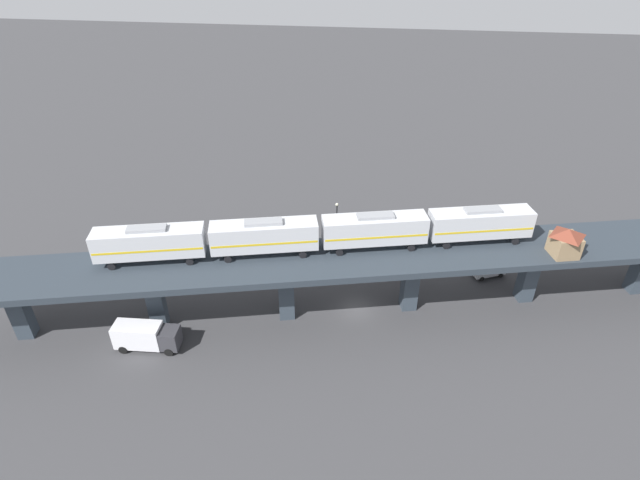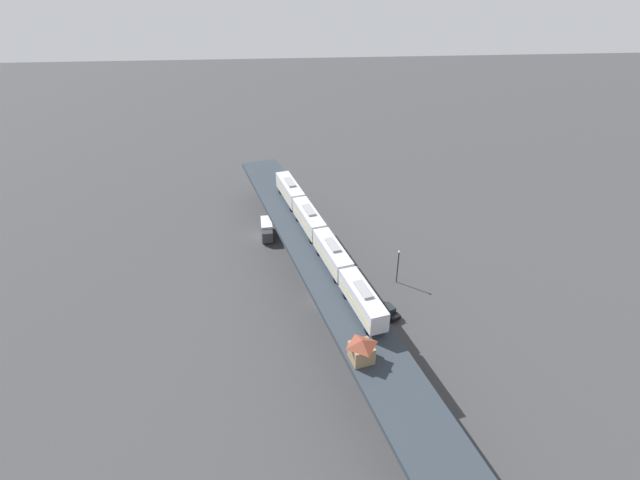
{
  "view_description": "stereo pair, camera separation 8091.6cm",
  "coord_description": "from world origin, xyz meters",
  "px_view_note": "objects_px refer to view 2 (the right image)",
  "views": [
    {
      "loc": [
        47.47,
        2.51,
        40.26
      ],
      "look_at": [
        -0.26,
        -4.52,
        9.7
      ],
      "focal_mm": 28.0,
      "sensor_mm": 36.0,
      "label": 1
    },
    {
      "loc": [
        5.24,
        69.75,
        55.83
      ],
      "look_at": [
        -0.26,
        -4.52,
        9.7
      ],
      "focal_mm": 28.0,
      "sensor_mm": 36.0,
      "label": 2
    }
  ],
  "objects_px": {
    "street_car_black": "(388,311)",
    "delivery_truck": "(267,229)",
    "signal_hut": "(362,349)",
    "subway_train": "(320,235)",
    "street_lamp": "(398,264)",
    "street_car_silver": "(394,363)"
  },
  "relations": [
    {
      "from": "street_car_black",
      "to": "delivery_truck",
      "type": "relative_size",
      "value": 0.65
    },
    {
      "from": "signal_hut",
      "to": "subway_train",
      "type": "bearing_deg",
      "value": -83.1
    },
    {
      "from": "street_car_black",
      "to": "street_lamp",
      "type": "bearing_deg",
      "value": -109.65
    },
    {
      "from": "street_car_silver",
      "to": "street_lamp",
      "type": "height_order",
      "value": "street_lamp"
    },
    {
      "from": "subway_train",
      "to": "signal_hut",
      "type": "bearing_deg",
      "value": 96.9
    },
    {
      "from": "subway_train",
      "to": "delivery_truck",
      "type": "xyz_separation_m",
      "value": [
        10.04,
        -18.01,
        -8.97
      ]
    },
    {
      "from": "subway_train",
      "to": "street_car_black",
      "type": "height_order",
      "value": "subway_train"
    },
    {
      "from": "street_car_silver",
      "to": "street_car_black",
      "type": "bearing_deg",
      "value": -96.78
    },
    {
      "from": "signal_hut",
      "to": "delivery_truck",
      "type": "height_order",
      "value": "signal_hut"
    },
    {
      "from": "signal_hut",
      "to": "street_car_black",
      "type": "bearing_deg",
      "value": -112.99
    },
    {
      "from": "subway_train",
      "to": "street_lamp",
      "type": "bearing_deg",
      "value": 178.69
    },
    {
      "from": "street_car_black",
      "to": "delivery_truck",
      "type": "xyz_separation_m",
      "value": [
        21.02,
        -27.64,
        0.82
      ]
    },
    {
      "from": "street_car_silver",
      "to": "delivery_truck",
      "type": "relative_size",
      "value": 0.65
    },
    {
      "from": "street_car_silver",
      "to": "subway_train",
      "type": "bearing_deg",
      "value": -66.03
    },
    {
      "from": "street_lamp",
      "to": "signal_hut",
      "type": "bearing_deg",
      "value": 68.13
    },
    {
      "from": "signal_hut",
      "to": "delivery_truck",
      "type": "bearing_deg",
      "value": -73.65
    },
    {
      "from": "street_car_black",
      "to": "street_lamp",
      "type": "distance_m",
      "value": 10.37
    },
    {
      "from": "street_car_silver",
      "to": "street_lamp",
      "type": "relative_size",
      "value": 0.68
    },
    {
      "from": "signal_hut",
      "to": "street_car_silver",
      "type": "xyz_separation_m",
      "value": [
        -6.22,
        -6.11,
        -9.06
      ]
    },
    {
      "from": "delivery_truck",
      "to": "street_lamp",
      "type": "bearing_deg",
      "value": 143.0
    },
    {
      "from": "subway_train",
      "to": "signal_hut",
      "type": "distance_m",
      "value": 27.83
    },
    {
      "from": "street_car_silver",
      "to": "delivery_truck",
      "type": "height_order",
      "value": "delivery_truck"
    }
  ]
}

